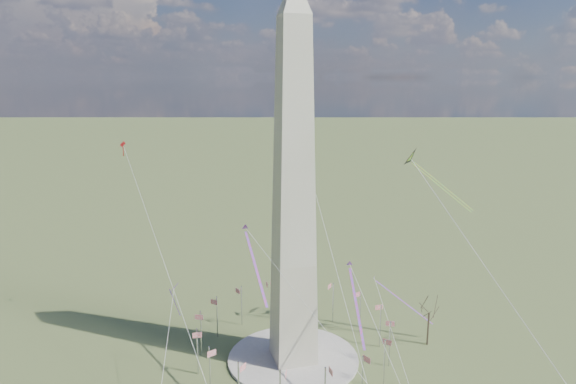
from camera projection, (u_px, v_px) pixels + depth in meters
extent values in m
plane|color=#415128|center=(293.00, 360.00, 141.80)|extent=(2000.00, 2000.00, 0.00)
cylinder|color=#AEA89F|center=(293.00, 358.00, 141.71)|extent=(36.00, 36.00, 0.80)
cylinder|color=silver|center=(380.00, 326.00, 147.13)|extent=(0.36, 0.36, 13.00)
cube|color=red|center=(379.00, 307.00, 147.19)|extent=(2.40, 0.08, 1.50)
cylinder|color=silver|center=(360.00, 312.00, 155.97)|extent=(0.36, 0.36, 13.00)
cube|color=red|center=(358.00, 295.00, 155.81)|extent=(2.25, 0.99, 1.50)
cylinder|color=silver|center=(333.00, 303.00, 162.44)|extent=(0.36, 0.36, 13.00)
cube|color=red|center=(330.00, 286.00, 161.91)|extent=(1.75, 1.75, 1.50)
cylinder|color=silver|center=(302.00, 299.00, 165.56)|extent=(0.36, 0.36, 13.00)
cube|color=red|center=(298.00, 283.00, 164.56)|extent=(0.99, 2.25, 1.50)
cylinder|color=silver|center=(271.00, 300.00, 164.84)|extent=(0.36, 0.36, 13.00)
cube|color=red|center=(267.00, 285.00, 163.34)|extent=(0.08, 2.40, 1.50)
cylinder|color=silver|center=(242.00, 306.00, 160.39)|extent=(0.36, 0.36, 13.00)
cube|color=red|center=(238.00, 291.00, 158.46)|extent=(0.99, 2.25, 1.50)
cylinder|color=silver|center=(217.00, 317.00, 152.90)|extent=(0.36, 0.36, 13.00)
cube|color=red|center=(214.00, 302.00, 150.64)|extent=(1.75, 1.75, 1.50)
cylinder|color=silver|center=(201.00, 333.00, 143.51)|extent=(0.36, 0.36, 13.00)
cube|color=red|center=(199.00, 317.00, 141.09)|extent=(2.25, 0.99, 1.50)
cylinder|color=silver|center=(198.00, 351.00, 133.63)|extent=(0.36, 0.36, 13.00)
cube|color=red|center=(197.00, 335.00, 131.25)|extent=(2.40, 0.08, 1.50)
cylinder|color=silver|center=(210.00, 371.00, 124.79)|extent=(0.36, 0.36, 13.00)
cube|color=red|center=(212.00, 353.00, 122.63)|extent=(2.25, 0.99, 1.50)
cube|color=red|center=(243.00, 368.00, 116.53)|extent=(1.75, 1.75, 1.50)
cube|color=red|center=(286.00, 374.00, 113.89)|extent=(0.99, 2.25, 1.50)
cube|color=red|center=(331.00, 371.00, 115.10)|extent=(0.08, 2.40, 1.50)
cylinder|color=silver|center=(362.00, 382.00, 120.36)|extent=(0.36, 0.36, 13.00)
cube|color=red|center=(367.00, 359.00, 119.99)|extent=(0.99, 2.25, 1.50)
cylinder|color=silver|center=(384.00, 364.00, 127.85)|extent=(0.36, 0.36, 13.00)
cube|color=red|center=(387.00, 342.00, 127.80)|extent=(1.75, 1.75, 1.50)
cylinder|color=silver|center=(390.00, 344.00, 137.25)|extent=(0.36, 0.36, 13.00)
cube|color=red|center=(390.00, 324.00, 137.35)|extent=(2.25, 0.99, 1.50)
cylinder|color=#4B392D|center=(428.00, 329.00, 148.82)|extent=(0.51, 0.51, 10.03)
cube|color=#DF9E0B|center=(443.00, 186.00, 142.81)|extent=(12.12, 12.69, 11.99)
cube|color=#DF9E0B|center=(441.00, 187.00, 140.98)|extent=(12.12, 12.69, 11.99)
cube|color=#471974|center=(174.00, 288.00, 133.49)|extent=(2.42, 3.35, 2.52)
cube|color=#E42442|center=(175.00, 303.00, 134.40)|extent=(2.68, 2.18, 8.71)
cube|color=#E42442|center=(357.00, 307.00, 123.48)|extent=(4.42, 19.18, 12.18)
cube|color=#E42442|center=(256.00, 267.00, 123.66)|extent=(1.56, 19.60, 12.28)
cube|color=#E42442|center=(404.00, 302.00, 153.94)|extent=(14.17, 11.31, 11.00)
cube|color=red|center=(123.00, 144.00, 151.51)|extent=(1.75, 1.52, 1.63)
cube|color=red|center=(123.00, 150.00, 151.90)|extent=(0.37, 1.42, 3.74)
cube|color=silver|center=(288.00, 91.00, 174.35)|extent=(1.54, 2.29, 1.76)
cube|color=silver|center=(288.00, 97.00, 174.77)|extent=(1.11, 1.36, 4.05)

